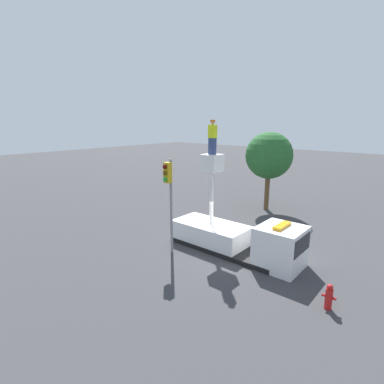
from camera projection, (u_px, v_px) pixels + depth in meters
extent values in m
plane|color=#38383A|center=(225.00, 249.00, 16.07)|extent=(120.00, 120.00, 0.00)
cube|color=black|center=(225.00, 247.00, 16.05)|extent=(6.12, 2.14, 0.24)
cube|color=white|center=(211.00, 234.00, 16.56)|extent=(4.14, 2.08, 1.24)
cube|color=white|center=(280.00, 247.00, 13.92)|extent=(1.98, 2.08, 1.98)
cube|color=black|center=(303.00, 245.00, 13.19)|extent=(0.03, 1.77, 0.79)
cube|color=orange|center=(282.00, 226.00, 13.67)|extent=(0.36, 1.25, 0.14)
cylinder|color=silver|center=(212.00, 197.00, 16.05)|extent=(0.22, 0.22, 2.99)
cube|color=white|center=(212.00, 163.00, 15.63)|extent=(0.93, 0.93, 0.90)
cube|color=navy|center=(212.00, 146.00, 15.43)|extent=(0.34, 0.26, 0.84)
cube|color=#D1E519|center=(213.00, 131.00, 15.25)|extent=(0.40, 0.26, 0.66)
sphere|color=tan|center=(213.00, 122.00, 15.15)|extent=(0.23, 0.23, 0.23)
cylinder|color=orange|center=(213.00, 121.00, 15.13)|extent=(0.26, 0.26, 0.09)
cylinder|color=gray|center=(171.00, 207.00, 15.16)|extent=(0.14, 0.14, 4.92)
cube|color=#B79314|center=(168.00, 173.00, 14.58)|extent=(0.34, 0.28, 1.00)
sphere|color=#490707|center=(165.00, 167.00, 14.37)|extent=(0.22, 0.22, 0.22)
sphere|color=#503C07|center=(165.00, 173.00, 14.45)|extent=(0.22, 0.22, 0.22)
sphere|color=green|center=(165.00, 179.00, 14.52)|extent=(0.22, 0.22, 0.22)
cylinder|color=red|center=(329.00, 299.00, 10.89)|extent=(0.26, 0.26, 0.81)
sphere|color=red|center=(330.00, 287.00, 10.78)|extent=(0.22, 0.22, 0.22)
cylinder|color=red|center=(323.00, 295.00, 10.99)|extent=(0.12, 0.10, 0.10)
cylinder|color=red|center=(334.00, 299.00, 10.75)|extent=(0.12, 0.10, 0.10)
cube|color=black|center=(179.00, 229.00, 19.06)|extent=(0.43, 0.43, 0.03)
cone|color=orange|center=(179.00, 224.00, 18.99)|extent=(0.36, 0.36, 0.64)
cylinder|color=white|center=(179.00, 224.00, 18.99)|extent=(0.19, 0.19, 0.09)
cylinder|color=brown|center=(267.00, 191.00, 23.00)|extent=(0.36, 0.36, 2.98)
sphere|color=#235B28|center=(269.00, 155.00, 22.37)|extent=(3.50, 3.50, 3.50)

